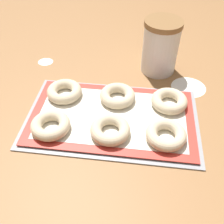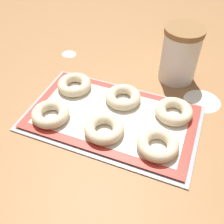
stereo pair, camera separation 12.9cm
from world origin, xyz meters
The scene contains 12 objects.
ground_plane centered at (0.00, 0.00, 0.00)m, with size 2.80×2.80×0.00m, color olive.
baking_tray centered at (0.02, 0.02, 0.00)m, with size 0.48×0.29×0.01m.
baking_mat centered at (0.02, 0.02, 0.01)m, with size 0.45×0.26×0.00m.
bagel_front_left centered at (-0.13, -0.05, 0.03)m, with size 0.10×0.10×0.03m.
bagel_front_center centered at (0.02, -0.05, 0.03)m, with size 0.10×0.10×0.03m.
bagel_front_right centered at (0.17, -0.05, 0.03)m, with size 0.10×0.10×0.03m.
bagel_back_left centered at (-0.13, 0.08, 0.03)m, with size 0.10×0.10×0.03m.
bagel_back_center centered at (0.03, 0.09, 0.03)m, with size 0.10×0.10×0.03m.
bagel_back_right centered at (0.18, 0.08, 0.03)m, with size 0.10×0.10×0.03m.
flour_canister centered at (0.15, 0.27, 0.09)m, with size 0.12×0.12×0.18m.
flour_patch_near centered at (-0.25, 0.27, 0.00)m, with size 0.05×0.05×0.00m.
flour_patch_far centered at (0.24, 0.18, 0.00)m, with size 0.11×0.10×0.00m.
Camera 1 is at (0.08, -0.49, 0.53)m, focal length 42.00 mm.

